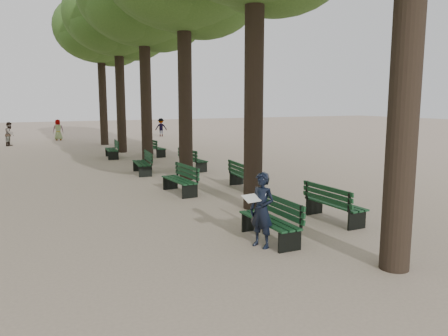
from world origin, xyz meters
name	(u,v)px	position (x,y,z in m)	size (l,w,h in m)	color
ground	(264,248)	(0.00, 0.00, 0.00)	(120.00, 120.00, 0.00)	tan
tree_central_4	(118,16)	(1.50, 18.00, 7.65)	(6.00, 6.00, 9.95)	#33261C
tree_central_5	(100,29)	(1.50, 23.00, 7.65)	(6.00, 6.00, 9.95)	#33261C
bench_left_0	(269,228)	(0.37, 0.36, 0.27)	(0.62, 1.82, 0.92)	black
bench_left_1	(180,185)	(0.37, 5.74, 0.27)	(0.65, 1.83, 0.92)	black
bench_left_2	(142,167)	(0.37, 10.03, 0.27)	(0.79, 1.86, 0.92)	black
bench_left_3	(112,153)	(0.37, 15.65, 0.27)	(0.78, 1.85, 0.92)	black
bench_right_0	(334,211)	(2.63, 0.92, 0.27)	(0.58, 1.80, 0.92)	black
bench_right_1	(245,181)	(2.63, 5.43, 0.27)	(0.76, 1.85, 0.92)	black
bench_right_2	(193,164)	(2.63, 10.05, 0.27)	(0.71, 1.84, 0.92)	black
bench_right_3	(155,151)	(2.63, 15.41, 0.27)	(0.78, 1.86, 0.92)	black
man_with_map	(262,210)	(-0.01, 0.08, 0.78)	(0.69, 0.69, 1.56)	black
pedestrian_d	(58,130)	(-0.95, 27.93, 0.79)	(0.77, 0.32, 1.59)	#262628
pedestrian_a	(10,134)	(-4.28, 24.90, 0.79)	(0.77, 0.32, 1.58)	#262628
pedestrian_b	(161,127)	(7.21, 27.95, 0.76)	(0.98, 0.30, 1.52)	#262628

